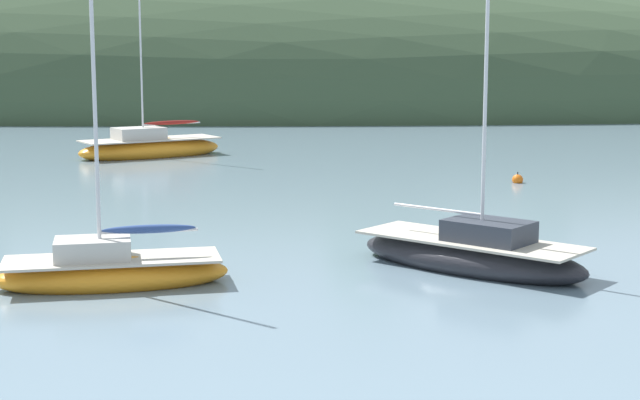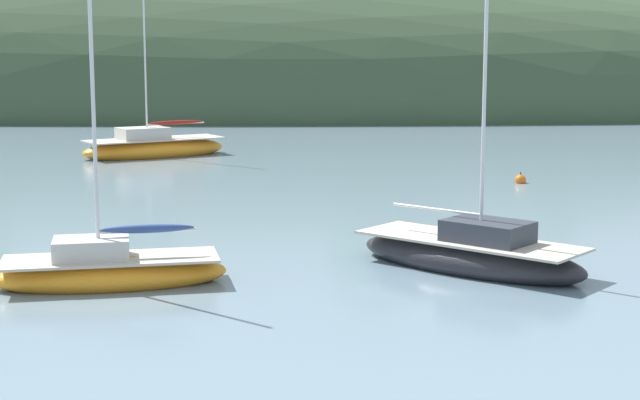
{
  "view_description": "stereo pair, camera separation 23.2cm",
  "coord_description": "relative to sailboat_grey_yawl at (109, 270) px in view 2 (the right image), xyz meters",
  "views": [
    {
      "loc": [
        0.96,
        -6.83,
        5.41
      ],
      "look_at": [
        0.0,
        20.0,
        1.2
      ],
      "focal_mm": 55.25,
      "sensor_mm": 36.0,
      "label": 1
    },
    {
      "loc": [
        1.19,
        -6.82,
        5.41
      ],
      "look_at": [
        0.0,
        20.0,
        1.2
      ],
      "focal_mm": 55.25,
      "sensor_mm": 36.0,
      "label": 2
    }
  ],
  "objects": [
    {
      "name": "sailboat_red_portside",
      "position": [
        -4.6,
        26.34,
        0.1
      ],
      "size": [
        7.45,
        6.2,
        10.66
      ],
      "color": "orange",
      "rests_on": "ground"
    },
    {
      "name": "sailboat_grey_yawl",
      "position": [
        0.0,
        0.0,
        0.0
      ],
      "size": [
        5.56,
        3.03,
        7.15
      ],
      "color": "orange",
      "rests_on": "ground"
    },
    {
      "name": "sailboat_orange_cutter",
      "position": [
        8.43,
        1.99,
        0.04
      ],
      "size": [
        6.15,
        5.41,
        9.18
      ],
      "color": "#232328",
      "rests_on": "ground"
    },
    {
      "name": "far_shoreline_hill",
      "position": [
        -20.22,
        62.3,
        -0.21
      ],
      "size": [
        150.0,
        36.0,
        29.37
      ],
      "color": "#384C33",
      "rests_on": "ground"
    },
    {
      "name": "mooring_buoy_outer",
      "position": [
        12.05,
        17.48,
        -0.22
      ],
      "size": [
        0.44,
        0.44,
        0.54
      ],
      "color": "orange",
      "rests_on": "ground"
    }
  ]
}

